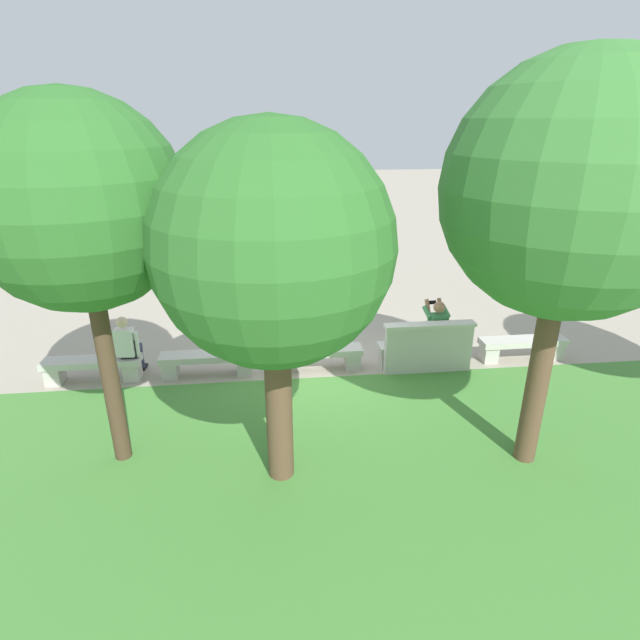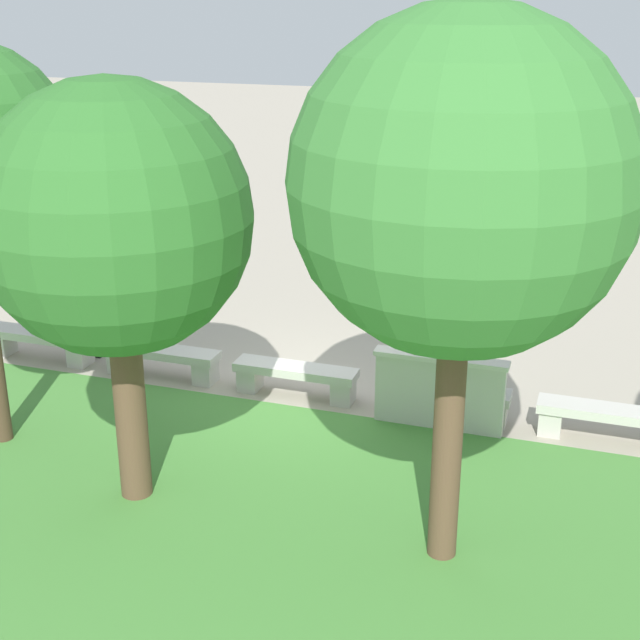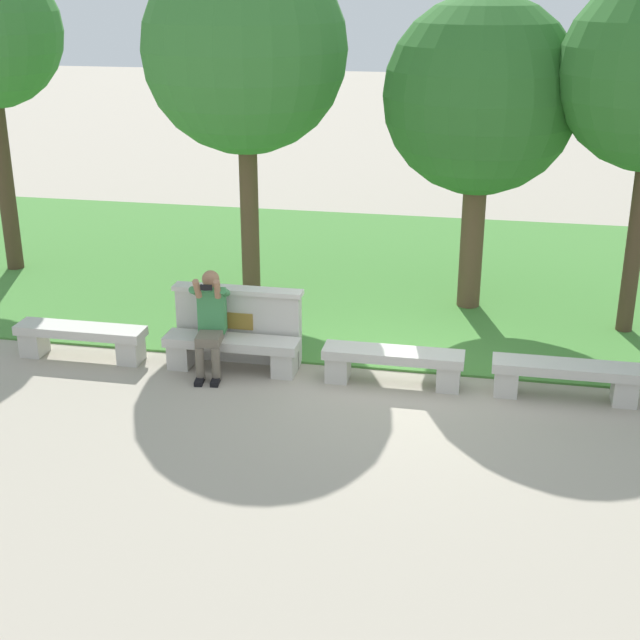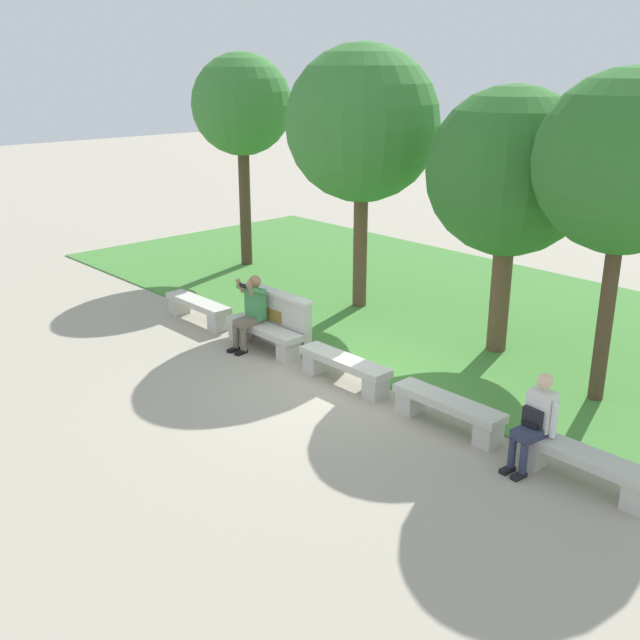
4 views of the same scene
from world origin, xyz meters
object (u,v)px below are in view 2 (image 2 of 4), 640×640
Objects in this scene: bench_mid at (296,376)px; person_distant at (78,321)px; bench_end at (40,341)px; tree_far_back at (115,221)px; bench_main at (608,419)px; backpack at (79,325)px; person_photographer at (465,366)px; bench_near at (444,397)px; bench_far at (162,358)px; tree_right_background at (462,186)px.

person_distant is (3.48, -0.07, 0.38)m from bench_mid.
tree_far_back is (-3.34, 3.01, 2.86)m from bench_end.
backpack reaches higher than bench_main.
person_photographer is 0.29× the size of tree_far_back.
person_distant is 2.94× the size of backpack.
bench_end is 5.33m from tree_far_back.
bench_far is (4.14, 0.00, 0.00)m from bench_near.
bench_near is 1.00× the size of bench_end.
bench_main is at bearing -148.65° from tree_far_back.
bench_main is at bearing -116.03° from tree_right_background.
person_photographer is (-6.45, -0.08, 0.44)m from bench_end.
person_photographer is 4.35m from tree_right_background.
tree_right_background reaches higher than person_photographer.
bench_far is 4.06× the size of backpack.
bench_end is 1.38× the size of person_distant.
bench_near is 4.06× the size of backpack.
backpack is at bearing 131.10° from person_distant.
bench_main is at bearing 180.00° from bench_near.
person_distant is at bearing -48.90° from backpack.
bench_mid is 1.38× the size of person_distant.
bench_near is 5.53m from backpack.
bench_far is at bearing 180.00° from bench_end.
backpack is at bearing -48.97° from tree_far_back.
tree_right_background is (-0.58, 3.05, 3.44)m from bench_near.
tree_right_background is at bearing 131.08° from bench_mid.
bench_far is at bearing 177.32° from person_distant.
bench_end is 4.06× the size of backpack.
bench_mid is 2.07m from bench_far.
tree_far_back is (0.80, 3.01, 2.86)m from bench_mid.
tree_far_back reaches higher than person_distant.
tree_far_back is at bearing 31.35° from bench_main.
person_photographer is at bearing -162.15° from bench_near.
bench_mid is at bearing 0.00° from bench_near.
tree_far_back reaches higher than bench_mid.
tree_far_back reaches higher than bench_end.
bench_end is at bearing 0.00° from bench_mid.
bench_main is 2.07m from bench_near.
bench_end is (6.21, 0.00, 0.00)m from bench_near.
backpack is at bearing -0.32° from bench_near.
backpack is 0.09× the size of tree_far_back.
backpack is (-0.70, -0.03, 0.33)m from bench_end.
tree_right_background is (1.49, 3.05, 3.44)m from bench_main.
bench_end is at bearing 0.00° from bench_far.
person_photographer is at bearing -179.32° from bench_end.
person_distant reaches higher than bench_far.
person_distant reaches higher than bench_near.
person_distant is at bearing -2.68° from bench_far.
bench_main is 1.00× the size of bench_far.
bench_mid is 2.35m from person_photographer.
bench_end is 0.38× the size of tree_far_back.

